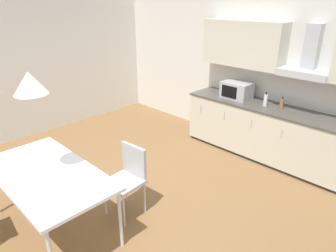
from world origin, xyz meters
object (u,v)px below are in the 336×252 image
(chair_far_right, at_px, (129,174))
(pendant_lamp, at_px, (29,83))
(microwave, at_px, (237,90))
(bottle_brown, at_px, (282,104))
(bottle_white, at_px, (266,100))
(dining_table, at_px, (47,176))

(chair_far_right, relative_size, pendant_lamp, 2.72)
(microwave, xyz_separation_m, pendant_lamp, (-0.25, -3.28, 0.70))
(bottle_brown, height_order, bottle_white, bottle_white)
(chair_far_right, bearing_deg, bottle_brown, 75.11)
(dining_table, height_order, chair_far_right, chair_far_right)
(microwave, xyz_separation_m, chair_far_right, (0.12, -2.47, -0.49))
(bottle_brown, height_order, dining_table, bottle_brown)
(bottle_brown, distance_m, chair_far_right, 2.63)
(chair_far_right, bearing_deg, dining_table, -114.29)
(microwave, distance_m, bottle_brown, 0.79)
(microwave, relative_size, pendant_lamp, 1.50)
(bottle_white, xyz_separation_m, dining_table, (-0.79, -3.26, -0.28))
(bottle_white, xyz_separation_m, chair_far_right, (-0.43, -2.45, -0.45))
(dining_table, bearing_deg, bottle_brown, 72.71)
(microwave, xyz_separation_m, dining_table, (-0.25, -3.28, -0.32))
(pendant_lamp, bearing_deg, bottle_white, 76.32)
(microwave, distance_m, chair_far_right, 2.52)
(pendant_lamp, bearing_deg, dining_table, 0.00)
(bottle_white, relative_size, dining_table, 0.14)
(bottle_brown, relative_size, pendant_lamp, 0.58)
(bottle_brown, xyz_separation_m, bottle_white, (-0.24, -0.06, 0.02))
(dining_table, height_order, pendant_lamp, pendant_lamp)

